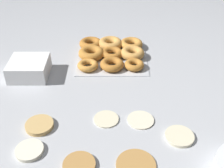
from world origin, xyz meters
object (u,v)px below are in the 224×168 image
object	(u,v)px
pancake_3	(107,119)
donut_tray	(111,52)
pancake_2	(137,164)
pancake_6	(80,165)
pancake_4	(40,125)
pancake_5	(30,150)
pancake_1	(141,119)
container_stack	(30,68)
pancake_0	(180,136)

from	to	relation	value
pancake_3	donut_tray	world-z (taller)	donut_tray
pancake_2	donut_tray	world-z (taller)	donut_tray
pancake_6	pancake_4	bearing A→B (deg)	-47.38
pancake_5	pancake_6	bearing A→B (deg)	161.07
pancake_1	container_stack	xyz separation A→B (m)	(0.43, -0.27, 0.03)
container_stack	pancake_5	bearing A→B (deg)	102.91
pancake_6	container_stack	distance (m)	0.52
pancake_6	pancake_3	bearing A→B (deg)	-110.92
donut_tray	pancake_1	bearing A→B (deg)	103.34
pancake_2	pancake_4	distance (m)	0.34
pancake_2	pancake_6	xyz separation A→B (m)	(0.16, 0.00, 0.00)
donut_tray	pancake_4	bearing A→B (deg)	63.12
pancake_4	pancake_2	bearing A→B (deg)	153.21
container_stack	pancake_2	bearing A→B (deg)	131.68
pancake_2	pancake_5	bearing A→B (deg)	-8.96
pancake_2	donut_tray	distance (m)	0.62
pancake_1	donut_tray	size ratio (longest dim) A/B	0.29
pancake_1	pancake_2	world-z (taller)	same
pancake_0	pancake_4	size ratio (longest dim) A/B	0.99
pancake_6	container_stack	xyz separation A→B (m)	(0.25, -0.46, 0.03)
pancake_0	pancake_2	size ratio (longest dim) A/B	0.80
pancake_5	donut_tray	bearing A→B (deg)	-113.11
pancake_6	pancake_2	bearing A→B (deg)	-178.95
donut_tray	container_stack	xyz separation A→B (m)	(0.33, 0.16, 0.01)
pancake_1	pancake_5	xyz separation A→B (m)	(0.34, 0.13, 0.00)
pancake_4	container_stack	xyz separation A→B (m)	(0.10, -0.30, 0.03)
pancake_5	donut_tray	xyz separation A→B (m)	(-0.24, -0.56, 0.01)
pancake_0	donut_tray	world-z (taller)	donut_tray
pancake_1	pancake_4	world-z (taller)	pancake_4
pancake_2	donut_tray	bearing A→B (deg)	-83.17
pancake_1	pancake_3	size ratio (longest dim) A/B	1.06
pancake_2	pancake_3	distance (m)	0.21
pancake_3	donut_tray	size ratio (longest dim) A/B	0.27
pancake_2	pancake_3	world-z (taller)	same
donut_tray	pancake_6	bearing A→B (deg)	81.91
pancake_1	pancake_3	distance (m)	0.12
pancake_4	pancake_5	xyz separation A→B (m)	(0.01, 0.10, -0.00)
container_stack	donut_tray	bearing A→B (deg)	-155.05
pancake_3	donut_tray	distance (m)	0.42
pancake_5	container_stack	world-z (taller)	container_stack
pancake_5	pancake_6	xyz separation A→B (m)	(-0.15, 0.05, -0.00)
pancake_0	pancake_5	size ratio (longest dim) A/B	1.09
pancake_2	container_stack	size ratio (longest dim) A/B	0.74
pancake_0	container_stack	bearing A→B (deg)	-32.41
pancake_4	container_stack	world-z (taller)	container_stack
container_stack	pancake_1	bearing A→B (deg)	147.88
pancake_0	container_stack	world-z (taller)	container_stack
pancake_3	pancake_6	world-z (taller)	pancake_6
pancake_6	pancake_1	bearing A→B (deg)	-135.34
pancake_2	pancake_3	xyz separation A→B (m)	(0.09, -0.19, 0.00)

